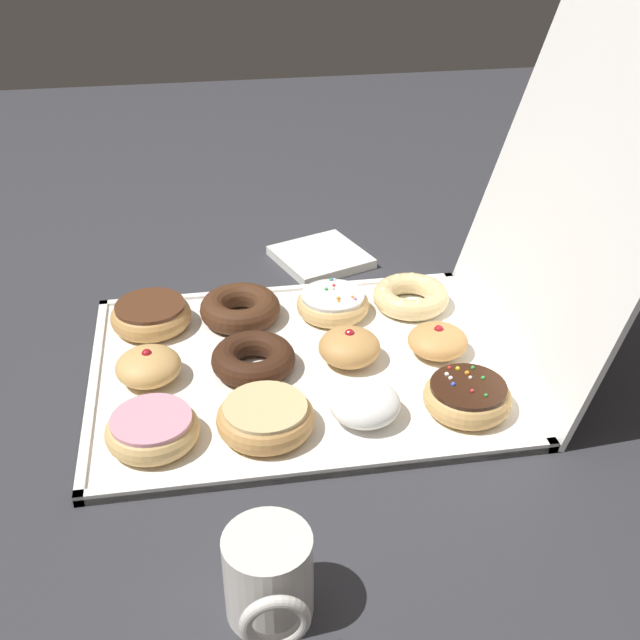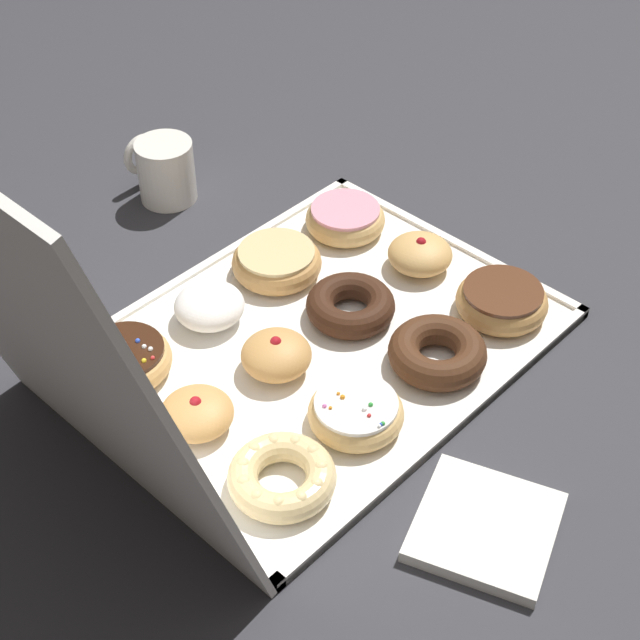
{
  "view_description": "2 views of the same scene",
  "coord_description": "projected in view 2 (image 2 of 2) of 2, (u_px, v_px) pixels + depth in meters",
  "views": [
    {
      "loc": [
        0.89,
        -0.12,
        0.64
      ],
      "look_at": [
        -0.05,
        0.04,
        0.05
      ],
      "focal_mm": 44.92,
      "sensor_mm": 36.0,
      "label": 1
    },
    {
      "loc": [
        -0.61,
        0.64,
        0.84
      ],
      "look_at": [
        0.0,
        -0.01,
        0.04
      ],
      "focal_mm": 55.0,
      "sensor_mm": 36.0,
      "label": 2
    }
  ],
  "objects": [
    {
      "name": "chocolate_cake_ring_donut_4",
      "position": [
        349.0,
        304.0,
        1.24
      ],
      "size": [
        0.11,
        0.11,
        0.04
      ],
      "color": "#381E11",
      "rests_on": "donut_box"
    },
    {
      "name": "sprinkle_donut_6",
      "position": [
        356.0,
        412.0,
        1.1
      ],
      "size": [
        0.11,
        0.11,
        0.04
      ],
      "color": "#E5B770",
      "rests_on": "donut_box"
    },
    {
      "name": "napkin_stack",
      "position": [
        485.0,
        527.0,
        1.01
      ],
      "size": [
        0.18,
        0.18,
        0.02
      ],
      "primitive_type": "cube",
      "rotation": [
        0.0,
        0.0,
        0.35
      ],
      "color": "white",
      "rests_on": "ground"
    },
    {
      "name": "chocolate_cake_ring_donut_3",
      "position": [
        437.0,
        352.0,
        1.17
      ],
      "size": [
        0.12,
        0.12,
        0.04
      ],
      "color": "#472816",
      "rests_on": "donut_box"
    },
    {
      "name": "box_lid_open",
      "position": [
        34.0,
        336.0,
        0.86
      ],
      "size": [
        0.43,
        0.15,
        0.52
      ],
      "primitive_type": "cube",
      "rotation": [
        1.3,
        0.0,
        0.0
      ],
      "color": "white",
      "rests_on": "ground"
    },
    {
      "name": "ground_plane",
      "position": [
        316.0,
        346.0,
        1.22
      ],
      "size": [
        3.0,
        3.0,
        0.0
      ],
      "primitive_type": "plane",
      "color": "#333338"
    },
    {
      "name": "powdered_filled_donut_8",
      "position": [
        209.0,
        306.0,
        1.23
      ],
      "size": [
        0.09,
        0.09,
        0.04
      ],
      "color": "white",
      "rests_on": "donut_box"
    },
    {
      "name": "glazed_ring_donut_5",
      "position": [
        277.0,
        261.0,
        1.3
      ],
      "size": [
        0.12,
        0.12,
        0.04
      ],
      "color": "tan",
      "rests_on": "donut_box"
    },
    {
      "name": "donut_box",
      "position": [
        316.0,
        343.0,
        1.22
      ],
      "size": [
        0.43,
        0.56,
        0.01
      ],
      "color": "white",
      "rests_on": "ground"
    },
    {
      "name": "jelly_filled_donut_10",
      "position": [
        198.0,
        414.0,
        1.1
      ],
      "size": [
        0.08,
        0.08,
        0.04
      ],
      "color": "tan",
      "rests_on": "donut_box"
    },
    {
      "name": "jelly_filled_donut_1",
      "position": [
        421.0,
        254.0,
        1.31
      ],
      "size": [
        0.09,
        0.09,
        0.05
      ],
      "color": "tan",
      "rests_on": "donut_box"
    },
    {
      "name": "chocolate_frosted_donut_0",
      "position": [
        502.0,
        301.0,
        1.24
      ],
      "size": [
        0.12,
        0.12,
        0.04
      ],
      "color": "tan",
      "rests_on": "donut_box"
    },
    {
      "name": "sprinkle_donut_11",
      "position": [
        125.0,
        359.0,
        1.16
      ],
      "size": [
        0.11,
        0.11,
        0.04
      ],
      "color": "tan",
      "rests_on": "donut_box"
    },
    {
      "name": "jelly_filled_donut_7",
      "position": [
        279.0,
        356.0,
        1.16
      ],
      "size": [
        0.08,
        0.08,
        0.05
      ],
      "color": "tan",
      "rests_on": "donut_box"
    },
    {
      "name": "pink_frosted_donut_2",
      "position": [
        345.0,
        218.0,
        1.37
      ],
      "size": [
        0.11,
        0.11,
        0.04
      ],
      "color": "#E5B770",
      "rests_on": "donut_box"
    },
    {
      "name": "cruller_donut_9",
      "position": [
        282.0,
        476.0,
        1.03
      ],
      "size": [
        0.12,
        0.12,
        0.03
      ],
      "color": "#EACC8C",
      "rests_on": "donut_box"
    },
    {
      "name": "coffee_mug",
      "position": [
        164.0,
        169.0,
        1.43
      ],
      "size": [
        0.1,
        0.08,
        0.09
      ],
      "color": "white",
      "rests_on": "ground"
    }
  ]
}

